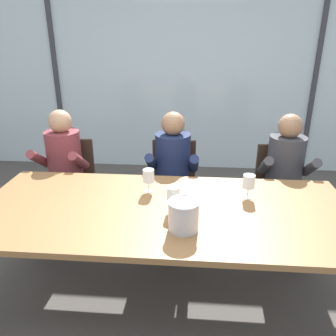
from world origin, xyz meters
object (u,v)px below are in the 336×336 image
at_px(ice_bucket_primary, 183,215).
at_px(wine_glass_near_bucket, 149,177).
at_px(person_charcoal_jacket, 286,173).
at_px(dining_table, 164,216).
at_px(chair_center, 280,186).
at_px(person_maroon_top, 62,167).
at_px(wine_glass_by_left_taster, 173,195).
at_px(person_navy_polo, 173,170).
at_px(chair_left_of_center, 173,180).
at_px(wine_glass_center_pour, 249,182).
at_px(chair_near_curtain, 71,179).

distance_m(ice_bucket_primary, wine_glass_near_bucket, 0.57).
bearing_deg(person_charcoal_jacket, dining_table, -138.44).
xyz_separation_m(chair_center, person_maroon_top, (-2.03, -0.12, 0.17)).
bearing_deg(person_charcoal_jacket, wine_glass_by_left_taster, -135.39).
bearing_deg(person_navy_polo, dining_table, -91.12).
relative_size(chair_left_of_center, wine_glass_near_bucket, 5.12).
height_order(wine_glass_by_left_taster, wine_glass_near_bucket, same).
distance_m(person_charcoal_jacket, ice_bucket_primary, 1.38).
height_order(dining_table, wine_glass_center_pour, wine_glass_center_pour).
bearing_deg(wine_glass_near_bucket, dining_table, -61.55).
height_order(person_navy_polo, wine_glass_near_bucket, person_navy_polo).
distance_m(chair_center, person_charcoal_jacket, 0.21).
xyz_separation_m(wine_glass_by_left_taster, wine_glass_near_bucket, (-0.20, 0.28, 0.00)).
height_order(chair_center, wine_glass_near_bucket, wine_glass_near_bucket).
distance_m(chair_center, wine_glass_center_pour, 0.92).
xyz_separation_m(chair_near_curtain, wine_glass_center_pour, (1.58, -0.73, 0.35)).
bearing_deg(ice_bucket_primary, wine_glass_near_bucket, 118.89).
bearing_deg(chair_left_of_center, dining_table, -90.86).
bearing_deg(chair_near_curtain, person_navy_polo, -11.32).
height_order(wine_glass_near_bucket, wine_glass_center_pour, same).
height_order(person_charcoal_jacket, wine_glass_near_bucket, person_charcoal_jacket).
height_order(ice_bucket_primary, wine_glass_by_left_taster, ice_bucket_primary).
xyz_separation_m(person_maroon_top, person_navy_polo, (1.03, -0.00, 0.00)).
bearing_deg(person_maroon_top, person_navy_polo, 1.76).
distance_m(person_navy_polo, person_charcoal_jacket, 1.00).
distance_m(chair_near_curtain, chair_center, 2.00).
height_order(chair_near_curtain, person_maroon_top, person_maroon_top).
height_order(chair_near_curtain, wine_glass_by_left_taster, wine_glass_by_left_taster).
height_order(person_maroon_top, wine_glass_near_bucket, person_maroon_top).
distance_m(person_navy_polo, wine_glass_by_left_taster, 0.87).
bearing_deg(dining_table, ice_bucket_primary, -60.67).
height_order(chair_center, wine_glass_by_left_taster, wine_glass_by_left_taster).
bearing_deg(person_maroon_top, wine_glass_by_left_taster, -36.15).
relative_size(ice_bucket_primary, wine_glass_by_left_taster, 1.10).
xyz_separation_m(chair_near_curtain, person_navy_polo, (1.00, -0.12, 0.17)).
bearing_deg(chair_left_of_center, person_maroon_top, -171.97).
height_order(chair_center, wine_glass_center_pour, wine_glass_center_pour).
distance_m(person_maroon_top, wine_glass_near_bucket, 1.07).
relative_size(chair_near_curtain, chair_left_of_center, 1.00).
distance_m(chair_center, person_maroon_top, 2.04).
xyz_separation_m(chair_near_curtain, wine_glass_by_left_taster, (1.06, -0.97, 0.35)).
distance_m(chair_near_curtain, person_navy_polo, 1.02).
distance_m(chair_near_curtain, ice_bucket_primary, 1.68).
xyz_separation_m(dining_table, person_maroon_top, (-1.03, 0.82, 0.00)).
bearing_deg(chair_left_of_center, ice_bucket_primary, -84.39).
height_order(person_maroon_top, wine_glass_by_left_taster, person_maroon_top).
bearing_deg(wine_glass_center_pour, wine_glass_by_left_taster, -155.24).
relative_size(wine_glass_by_left_taster, wine_glass_near_bucket, 1.00).
height_order(person_maroon_top, wine_glass_center_pour, person_maroon_top).
distance_m(dining_table, chair_near_curtain, 1.38).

